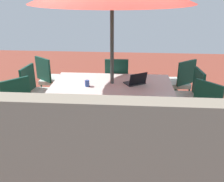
{
  "coord_description": "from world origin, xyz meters",
  "views": [
    {
      "loc": [
        -0.29,
        3.97,
        2.25
      ],
      "look_at": [
        0.0,
        0.0,
        0.58
      ],
      "focal_mm": 40.63,
      "sensor_mm": 36.0,
      "label": 1
    }
  ],
  "objects_px": {
    "chair_northeast": "(22,109)",
    "laptop": "(136,81)",
    "dining_table": "(112,86)",
    "cup": "(87,83)",
    "chair_northwest": "(200,112)",
    "chair_southeast": "(51,77)",
    "chair_east": "(37,90)",
    "chair_west": "(188,95)",
    "chair_south": "(117,78)",
    "chair_southwest": "(179,81)"
  },
  "relations": [
    {
      "from": "chair_northeast",
      "to": "laptop",
      "type": "relative_size",
      "value": 2.45
    },
    {
      "from": "dining_table",
      "to": "cup",
      "type": "distance_m",
      "value": 0.44
    },
    {
      "from": "chair_northwest",
      "to": "chair_northeast",
      "type": "distance_m",
      "value": 2.62
    },
    {
      "from": "chair_southeast",
      "to": "cup",
      "type": "bearing_deg",
      "value": 174.05
    },
    {
      "from": "chair_east",
      "to": "cup",
      "type": "relative_size",
      "value": 9.68
    },
    {
      "from": "chair_west",
      "to": "laptop",
      "type": "relative_size",
      "value": 2.45
    },
    {
      "from": "chair_south",
      "to": "laptop",
      "type": "height_order",
      "value": "chair_south"
    },
    {
      "from": "laptop",
      "to": "cup",
      "type": "relative_size",
      "value": 3.95
    },
    {
      "from": "dining_table",
      "to": "chair_east",
      "type": "distance_m",
      "value": 1.31
    },
    {
      "from": "chair_northwest",
      "to": "laptop",
      "type": "distance_m",
      "value": 1.14
    },
    {
      "from": "chair_northwest",
      "to": "chair_east",
      "type": "distance_m",
      "value": 2.71
    },
    {
      "from": "chair_west",
      "to": "chair_southeast",
      "type": "bearing_deg",
      "value": -110.3
    },
    {
      "from": "chair_west",
      "to": "chair_south",
      "type": "bearing_deg",
      "value": -125.25
    },
    {
      "from": "chair_west",
      "to": "chair_east",
      "type": "bearing_deg",
      "value": -95.32
    },
    {
      "from": "chair_southwest",
      "to": "chair_east",
      "type": "xyz_separation_m",
      "value": [
        2.56,
        0.68,
        0.0
      ]
    },
    {
      "from": "chair_northwest",
      "to": "chair_southeast",
      "type": "bearing_deg",
      "value": -160.24
    },
    {
      "from": "chair_southwest",
      "to": "cup",
      "type": "bearing_deg",
      "value": -10.45
    },
    {
      "from": "chair_northwest",
      "to": "chair_east",
      "type": "height_order",
      "value": "same"
    },
    {
      "from": "chair_west",
      "to": "chair_northeast",
      "type": "xyz_separation_m",
      "value": [
        2.58,
        0.71,
        0.0
      ]
    },
    {
      "from": "chair_northeast",
      "to": "laptop",
      "type": "xyz_separation_m",
      "value": [
        -1.69,
        -0.69,
        0.22
      ]
    },
    {
      "from": "laptop",
      "to": "chair_northwest",
      "type": "bearing_deg",
      "value": 115.49
    },
    {
      "from": "chair_southeast",
      "to": "chair_northeast",
      "type": "relative_size",
      "value": 1.0
    },
    {
      "from": "chair_southwest",
      "to": "chair_northeast",
      "type": "xyz_separation_m",
      "value": [
        2.55,
        1.38,
        0.0
      ]
    },
    {
      "from": "chair_northeast",
      "to": "cup",
      "type": "bearing_deg",
      "value": -13.85
    },
    {
      "from": "cup",
      "to": "chair_south",
      "type": "bearing_deg",
      "value": -116.35
    },
    {
      "from": "chair_northeast",
      "to": "chair_northwest",
      "type": "bearing_deg",
      "value": -43.33
    },
    {
      "from": "chair_south",
      "to": "cup",
      "type": "xyz_separation_m",
      "value": [
        0.43,
        0.88,
        0.22
      ]
    },
    {
      "from": "chair_southwest",
      "to": "cup",
      "type": "relative_size",
      "value": 9.68
    },
    {
      "from": "chair_west",
      "to": "chair_northeast",
      "type": "relative_size",
      "value": 1.0
    },
    {
      "from": "chair_southwest",
      "to": "chair_east",
      "type": "height_order",
      "value": "same"
    },
    {
      "from": "chair_west",
      "to": "laptop",
      "type": "height_order",
      "value": "chair_west"
    },
    {
      "from": "cup",
      "to": "dining_table",
      "type": "bearing_deg",
      "value": -156.86
    },
    {
      "from": "dining_table",
      "to": "chair_south",
      "type": "height_order",
      "value": "chair_south"
    },
    {
      "from": "chair_south",
      "to": "chair_southwest",
      "type": "bearing_deg",
      "value": 176.27
    },
    {
      "from": "chair_west",
      "to": "cup",
      "type": "xyz_separation_m",
      "value": [
        1.68,
        0.16,
        0.22
      ]
    },
    {
      "from": "chair_northwest",
      "to": "laptop",
      "type": "height_order",
      "value": "chair_northwest"
    },
    {
      "from": "chair_southeast",
      "to": "chair_northwest",
      "type": "relative_size",
      "value": 1.0
    },
    {
      "from": "chair_northwest",
      "to": "cup",
      "type": "bearing_deg",
      "value": -148.8
    },
    {
      "from": "chair_west",
      "to": "chair_northeast",
      "type": "distance_m",
      "value": 2.67
    },
    {
      "from": "dining_table",
      "to": "chair_northeast",
      "type": "distance_m",
      "value": 1.48
    },
    {
      "from": "chair_west",
      "to": "chair_east",
      "type": "relative_size",
      "value": 1.0
    },
    {
      "from": "chair_southwest",
      "to": "chair_northwest",
      "type": "bearing_deg",
      "value": 55.78
    },
    {
      "from": "chair_west",
      "to": "cup",
      "type": "distance_m",
      "value": 1.7
    },
    {
      "from": "chair_southwest",
      "to": "laptop",
      "type": "xyz_separation_m",
      "value": [
        0.85,
        0.68,
        0.22
      ]
    },
    {
      "from": "dining_table",
      "to": "chair_northeast",
      "type": "height_order",
      "value": "chair_northeast"
    },
    {
      "from": "dining_table",
      "to": "chair_west",
      "type": "xyz_separation_m",
      "value": [
        -1.28,
        0.0,
        -0.12
      ]
    },
    {
      "from": "chair_southeast",
      "to": "laptop",
      "type": "bearing_deg",
      "value": -164.77
    },
    {
      "from": "dining_table",
      "to": "chair_northwest",
      "type": "xyz_separation_m",
      "value": [
        -1.32,
        0.64,
        -0.12
      ]
    },
    {
      "from": "laptop",
      "to": "cup",
      "type": "distance_m",
      "value": 0.81
    },
    {
      "from": "chair_northwest",
      "to": "chair_southwest",
      "type": "bearing_deg",
      "value": 139.74
    }
  ]
}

